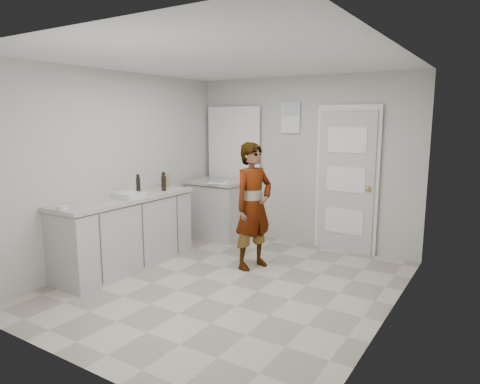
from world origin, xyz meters
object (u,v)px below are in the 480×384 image
Objects in this scene: person at (253,206)px; baking_dish at (129,195)px; spice_jar at (153,188)px; oil_cruet_a at (164,182)px; egg_bowl at (62,207)px; oil_cruet_b at (138,184)px; cake_mix_box at (166,181)px.

person is 3.97× the size of baking_dish.
baking_dish is (-1.26, -0.90, 0.15)m from person.
spice_jar is 0.16m from oil_cruet_a.
oil_cruet_a is at bearing 118.96° from person.
egg_bowl is (0.01, -1.41, -0.02)m from spice_jar.
oil_cruet_b is (-1.39, -0.61, 0.25)m from person.
person reaches higher than baking_dish.
spice_jar is at bearing 101.66° from baking_dish.
egg_bowl is at bearing -107.12° from cake_mix_box.
person is 20.49× the size of spice_jar.
egg_bowl is at bearing -88.73° from oil_cruet_b.
person is at bearing 23.88° from oil_cruet_b.
oil_cruet_a is at bearing 85.99° from egg_bowl.
cake_mix_box is 0.44× the size of baking_dish.
spice_jar reaches higher than egg_bowl.
baking_dish is 0.87m from egg_bowl.
oil_cruet_b is at bearing 130.72° from person.
baking_dish is at bearing 142.47° from person.
baking_dish is at bearing -90.15° from oil_cruet_a.
oil_cruet_b is at bearing 114.09° from baking_dish.
cake_mix_box is 2.27× the size of spice_jar.
cake_mix_box is 0.69× the size of oil_cruet_a.
baking_dish reaches higher than egg_bowl.
spice_jar is at bearing -143.79° from oil_cruet_a.
oil_cruet_b reaches higher than cake_mix_box.
cake_mix_box is at bearing 127.80° from oil_cruet_a.
baking_dish is at bearing -65.91° from oil_cruet_b.
oil_cruet_a is at bearing 89.85° from baking_dish.
person is 13.88× the size of egg_bowl.
cake_mix_box is 0.62m from oil_cruet_b.
oil_cruet_b is 1.15m from egg_bowl.
person is at bearing 52.37° from egg_bowl.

